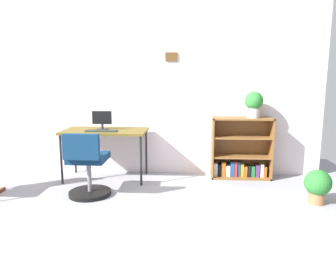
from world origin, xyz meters
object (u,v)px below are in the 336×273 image
Objects in this scene: desk at (105,134)px; keyboard at (101,131)px; office_chair at (88,169)px; monitor at (102,120)px; potted_plant_on_shelf at (254,103)px; bookshelf_low at (240,152)px; potted_plant_floor at (318,185)px.

keyboard is (-0.02, -0.13, 0.06)m from desk.
desk is 1.44× the size of office_chair.
potted_plant_on_shelf is at bearing 3.35° from monitor.
bookshelf_low is (1.95, 0.35, -0.34)m from keyboard.
monitor is at bearing 90.83° from office_chair.
monitor reaches higher than potted_plant_floor.
potted_plant_floor is at bearing -16.53° from monitor.
keyboard is at bearing -169.89° from bookshelf_low.
office_chair is 2.21× the size of potted_plant_on_shelf.
monitor is 2.04m from bookshelf_low.
office_chair is (-0.02, -0.60, -0.36)m from keyboard.
desk is 2.14m from potted_plant_on_shelf.
potted_plant_on_shelf reaches higher than bookshelf_low.
desk is 1.97m from bookshelf_low.
keyboard reaches higher than potted_plant_floor.
desk is at bearing -173.52° from bookshelf_low.
potted_plant_floor is at bearing -16.01° from desk.
desk is at bearing -175.48° from potted_plant_on_shelf.
office_chair is at bearing -91.74° from keyboard.
bookshelf_low is at bearing 126.90° from potted_plant_floor.
desk is at bearing -40.60° from monitor.
monitor reaches higher than office_chair.
potted_plant_on_shelf is (2.12, 0.89, 0.73)m from office_chair.
office_chair reaches higher than potted_plant_floor.
keyboard reaches higher than desk.
bookshelf_low is (1.98, 0.18, -0.47)m from monitor.
bookshelf_low is (1.93, 0.22, -0.28)m from desk.
office_chair reaches higher than desk.
potted_plant_on_shelf is at bearing 4.52° from desk.
potted_plant_on_shelf is (2.09, 0.16, 0.43)m from desk.
potted_plant_on_shelf is (0.15, -0.05, 0.71)m from bookshelf_low.
monitor is 0.31× the size of bookshelf_low.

